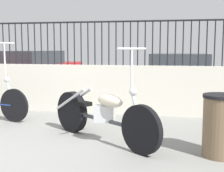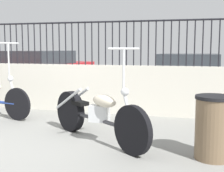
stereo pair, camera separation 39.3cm
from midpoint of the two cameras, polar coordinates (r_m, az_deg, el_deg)
The scene contains 7 objects.
ground_plane at distance 4.54m, azimuth -16.99°, elevation -10.89°, with size 40.00×40.00×0.00m, color gray.
low_wall at distance 6.79m, azimuth -4.97°, elevation -0.36°, with size 10.78×0.18×1.01m.
fence_railing at distance 6.74m, azimuth -5.07°, elevation 8.79°, with size 10.78×0.04×0.91m.
motorcycle_dark_grey at distance 4.66m, azimuth -1.11°, elevation -5.08°, with size 1.85×1.40×1.38m.
trash_bin at distance 4.12m, azimuth 20.73°, elevation -7.12°, with size 0.47×0.47×0.79m.
car_red at distance 10.47m, azimuth -11.69°, elevation 2.92°, with size 2.24×4.45×1.28m.
car_white at distance 9.33m, azimuth 15.13°, elevation 2.17°, with size 1.83×4.24×1.22m.
Camera 2 is at (2.55, -3.59, 1.37)m, focal length 50.00 mm.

